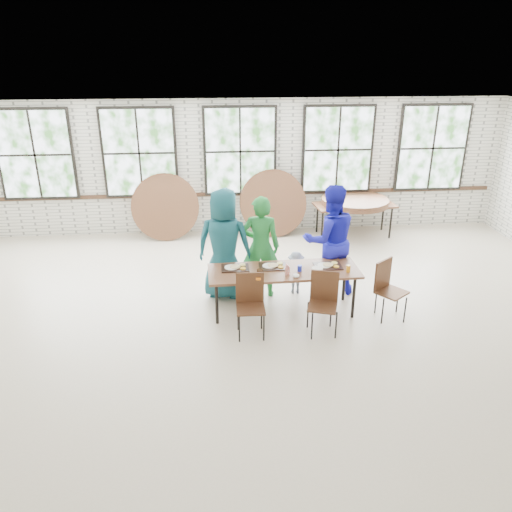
% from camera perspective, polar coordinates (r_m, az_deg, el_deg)
% --- Properties ---
extents(room, '(12.00, 12.00, 12.00)m').
position_cam_1_polar(room, '(11.29, -1.82, 11.64)').
color(room, beige).
rests_on(room, ground).
extents(dining_table, '(2.42, 0.87, 0.74)m').
position_cam_1_polar(dining_table, '(7.96, 3.19, -1.94)').
color(dining_table, brown).
rests_on(dining_table, ground).
extents(chair_near_left, '(0.43, 0.41, 0.95)m').
position_cam_1_polar(chair_near_left, '(7.42, -0.67, -4.96)').
color(chair_near_left, '#482918').
rests_on(chair_near_left, ground).
extents(chair_near_right, '(0.52, 0.51, 0.95)m').
position_cam_1_polar(chair_near_right, '(7.55, 7.72, -4.68)').
color(chair_near_right, '#482918').
rests_on(chair_near_right, ground).
extents(chair_spare, '(0.58, 0.58, 0.95)m').
position_cam_1_polar(chair_spare, '(8.14, 14.76, -3.15)').
color(chair_spare, '#482918').
rests_on(chair_spare, ground).
extents(adult_teal, '(1.05, 0.81, 1.91)m').
position_cam_1_polar(adult_teal, '(8.38, -3.66, 1.35)').
color(adult_teal, '#18565C').
rests_on(adult_teal, ground).
extents(adult_green, '(0.71, 0.52, 1.78)m').
position_cam_1_polar(adult_green, '(8.43, 0.53, 1.06)').
color(adult_green, '#1F7430').
rests_on(adult_green, ground).
extents(toddler, '(0.51, 0.32, 0.77)m').
position_cam_1_polar(toddler, '(8.71, 4.56, -1.90)').
color(toddler, '#14203F').
rests_on(toddler, ground).
extents(adult_blue, '(1.02, 0.84, 1.94)m').
position_cam_1_polar(adult_blue, '(8.59, 8.42, 1.80)').
color(adult_blue, '#1B1DC2').
rests_on(adult_blue, ground).
extents(storage_table, '(1.87, 0.93, 0.74)m').
position_cam_1_polar(storage_table, '(11.52, 11.19, 5.58)').
color(storage_table, brown).
rests_on(storage_table, ground).
extents(tabletop_clutter, '(2.02, 0.63, 0.11)m').
position_cam_1_polar(tabletop_clutter, '(7.92, 3.71, -1.48)').
color(tabletop_clutter, black).
rests_on(tabletop_clutter, dining_table).
extents(round_tops_stacked, '(1.50, 1.50, 0.13)m').
position_cam_1_polar(round_tops_stacked, '(11.48, 11.23, 6.15)').
color(round_tops_stacked, brown).
rests_on(round_tops_stacked, storage_table).
extents(round_tops_leaning, '(3.92, 0.45, 1.50)m').
position_cam_1_polar(round_tops_leaning, '(11.28, -2.12, 5.90)').
color(round_tops_leaning, brown).
rests_on(round_tops_leaning, ground).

